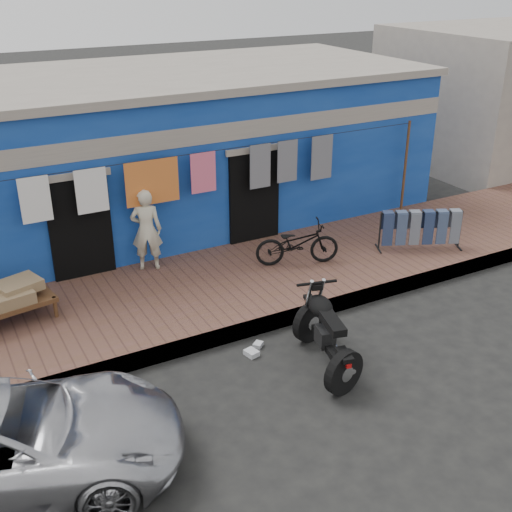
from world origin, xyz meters
The scene contains 13 objects.
ground centered at (0.00, 0.00, 0.00)m, with size 80.00×80.00×0.00m, color black.
sidewalk centered at (0.00, 3.00, 0.12)m, with size 28.00×3.00×0.25m, color brown.
curb centered at (0.00, 1.55, 0.12)m, with size 28.00×0.10×0.25m, color gray.
building centered at (0.00, 6.99, 1.69)m, with size 12.20×5.20×3.36m.
neighbor_right centered at (11.00, 7.00, 1.90)m, with size 6.00×5.00×3.80m, color #9E9384.
clothesline centered at (-0.51, 4.25, 1.80)m, with size 10.06×0.06×2.10m.
seated_person centered at (-1.08, 4.20, 1.02)m, with size 0.56×0.37×1.55m, color beige.
bicycle centered at (1.45, 3.05, 0.76)m, with size 0.55×1.57×1.01m, color black.
motorcycle centered at (0.25, 0.30, 0.57)m, with size 1.03×1.86×1.14m, color black, non-canonical shape.
jeans_rack centered at (3.97, 2.49, 0.66)m, with size 1.70×1.01×0.82m, color black, non-canonical shape.
litter_a centered at (-0.40, 1.20, 0.03)m, with size 0.16×0.12×0.07m, color silver.
litter_b centered at (0.73, 0.94, 0.04)m, with size 0.17×0.13×0.09m, color silver.
litter_c centered at (-0.60, 1.04, 0.04)m, with size 0.21×0.17×0.08m, color silver.
Camera 1 is at (-4.49, -6.26, 5.49)m, focal length 45.00 mm.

